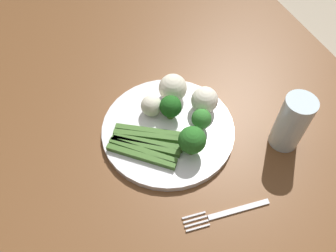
{
  "coord_description": "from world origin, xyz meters",
  "views": [
    {
      "loc": [
        -0.35,
        0.21,
        1.33
      ],
      "look_at": [
        0.03,
        0.06,
        0.77
      ],
      "focal_mm": 35.02,
      "sensor_mm": 36.0,
      "label": 1
    }
  ],
  "objects_px": {
    "cauliflower_front": "(151,106)",
    "cauliflower_back_right": "(173,88)",
    "cauliflower_near_fork": "(205,100)",
    "fork": "(225,213)",
    "asparagus_bundle": "(146,144)",
    "broccoli_left": "(202,120)",
    "broccoli_near_center": "(192,140)",
    "water_glass": "(292,123)",
    "dining_table": "(193,156)",
    "broccoli_front_left": "(171,107)",
    "plate": "(168,129)"
  },
  "relations": [
    {
      "from": "broccoli_near_center",
      "to": "cauliflower_front",
      "type": "distance_m",
      "value": 0.13
    },
    {
      "from": "cauliflower_front",
      "to": "water_glass",
      "type": "distance_m",
      "value": 0.29
    },
    {
      "from": "broccoli_front_left",
      "to": "broccoli_near_center",
      "type": "distance_m",
      "value": 0.1
    },
    {
      "from": "dining_table",
      "to": "cauliflower_back_right",
      "type": "xyz_separation_m",
      "value": [
        0.1,
        0.01,
        0.15
      ]
    },
    {
      "from": "cauliflower_front",
      "to": "cauliflower_back_right",
      "type": "height_order",
      "value": "cauliflower_back_right"
    },
    {
      "from": "cauliflower_front",
      "to": "cauliflower_back_right",
      "type": "xyz_separation_m",
      "value": [
        0.02,
        -0.06,
        0.01
      ]
    },
    {
      "from": "cauliflower_back_right",
      "to": "broccoli_near_center",
      "type": "bearing_deg",
      "value": 172.27
    },
    {
      "from": "cauliflower_near_fork",
      "to": "water_glass",
      "type": "bearing_deg",
      "value": -136.53
    },
    {
      "from": "broccoli_front_left",
      "to": "water_glass",
      "type": "relative_size",
      "value": 0.45
    },
    {
      "from": "water_glass",
      "to": "broccoli_near_center",
      "type": "bearing_deg",
      "value": 78.0
    },
    {
      "from": "broccoli_near_center",
      "to": "water_glass",
      "type": "bearing_deg",
      "value": -102.0
    },
    {
      "from": "dining_table",
      "to": "asparagus_bundle",
      "type": "relative_size",
      "value": 9.2
    },
    {
      "from": "fork",
      "to": "asparagus_bundle",
      "type": "bearing_deg",
      "value": -58.56
    },
    {
      "from": "dining_table",
      "to": "plate",
      "type": "relative_size",
      "value": 5.23
    },
    {
      "from": "cauliflower_front",
      "to": "cauliflower_back_right",
      "type": "bearing_deg",
      "value": -68.31
    },
    {
      "from": "broccoli_front_left",
      "to": "cauliflower_front",
      "type": "relative_size",
      "value": 1.25
    },
    {
      "from": "broccoli_front_left",
      "to": "fork",
      "type": "bearing_deg",
      "value": -177.02
    },
    {
      "from": "asparagus_bundle",
      "to": "broccoli_near_center",
      "type": "distance_m",
      "value": 0.1
    },
    {
      "from": "dining_table",
      "to": "cauliflower_front",
      "type": "height_order",
      "value": "cauliflower_front"
    },
    {
      "from": "asparagus_bundle",
      "to": "water_glass",
      "type": "height_order",
      "value": "water_glass"
    },
    {
      "from": "asparagus_bundle",
      "to": "water_glass",
      "type": "xyz_separation_m",
      "value": [
        -0.09,
        -0.28,
        0.04
      ]
    },
    {
      "from": "broccoli_front_left",
      "to": "broccoli_left",
      "type": "bearing_deg",
      "value": -138.82
    },
    {
      "from": "dining_table",
      "to": "asparagus_bundle",
      "type": "height_order",
      "value": "asparagus_bundle"
    },
    {
      "from": "asparagus_bundle",
      "to": "cauliflower_front",
      "type": "xyz_separation_m",
      "value": [
        0.08,
        -0.04,
        0.02
      ]
    },
    {
      "from": "cauliflower_back_right",
      "to": "broccoli_front_left",
      "type": "bearing_deg",
      "value": 152.7
    },
    {
      "from": "asparagus_bundle",
      "to": "broccoli_left",
      "type": "xyz_separation_m",
      "value": [
        -0.0,
        -0.12,
        0.02
      ]
    },
    {
      "from": "dining_table",
      "to": "broccoli_left",
      "type": "relative_size",
      "value": 28.94
    },
    {
      "from": "asparagus_bundle",
      "to": "broccoli_left",
      "type": "relative_size",
      "value": 3.14
    },
    {
      "from": "broccoli_near_center",
      "to": "cauliflower_front",
      "type": "xyz_separation_m",
      "value": [
        0.12,
        0.04,
        -0.02
      ]
    },
    {
      "from": "broccoli_left",
      "to": "cauliflower_back_right",
      "type": "relative_size",
      "value": 0.81
    },
    {
      "from": "cauliflower_back_right",
      "to": "fork",
      "type": "xyz_separation_m",
      "value": [
        -0.29,
        0.01,
        -0.04
      ]
    },
    {
      "from": "cauliflower_front",
      "to": "cauliflower_near_fork",
      "type": "bearing_deg",
      "value": -106.7
    },
    {
      "from": "plate",
      "to": "broccoli_left",
      "type": "relative_size",
      "value": 5.53
    },
    {
      "from": "dining_table",
      "to": "water_glass",
      "type": "relative_size",
      "value": 11.47
    },
    {
      "from": "cauliflower_front",
      "to": "cauliflower_back_right",
      "type": "relative_size",
      "value": 0.74
    },
    {
      "from": "cauliflower_front",
      "to": "fork",
      "type": "distance_m",
      "value": 0.27
    },
    {
      "from": "broccoli_left",
      "to": "broccoli_near_center",
      "type": "distance_m",
      "value": 0.06
    },
    {
      "from": "fork",
      "to": "dining_table",
      "type": "bearing_deg",
      "value": -92.01
    },
    {
      "from": "asparagus_bundle",
      "to": "cauliflower_front",
      "type": "height_order",
      "value": "cauliflower_front"
    },
    {
      "from": "broccoli_near_center",
      "to": "cauliflower_near_fork",
      "type": "bearing_deg",
      "value": -38.11
    },
    {
      "from": "cauliflower_near_fork",
      "to": "broccoli_near_center",
      "type": "bearing_deg",
      "value": 141.89
    },
    {
      "from": "water_glass",
      "to": "cauliflower_back_right",
      "type": "bearing_deg",
      "value": 43.0
    },
    {
      "from": "dining_table",
      "to": "fork",
      "type": "bearing_deg",
      "value": 171.78
    },
    {
      "from": "cauliflower_front",
      "to": "cauliflower_near_fork",
      "type": "xyz_separation_m",
      "value": [
        -0.03,
        -0.11,
        0.01
      ]
    },
    {
      "from": "asparagus_bundle",
      "to": "cauliflower_near_fork",
      "type": "distance_m",
      "value": 0.16
    },
    {
      "from": "plate",
      "to": "broccoli_front_left",
      "type": "xyz_separation_m",
      "value": [
        0.03,
        -0.02,
        0.04
      ]
    },
    {
      "from": "asparagus_bundle",
      "to": "cauliflower_near_fork",
      "type": "bearing_deg",
      "value": 51.66
    },
    {
      "from": "plate",
      "to": "broccoli_near_center",
      "type": "relative_size",
      "value": 4.19
    },
    {
      "from": "broccoli_left",
      "to": "cauliflower_near_fork",
      "type": "distance_m",
      "value": 0.06
    },
    {
      "from": "cauliflower_near_fork",
      "to": "fork",
      "type": "height_order",
      "value": "cauliflower_near_fork"
    }
  ]
}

